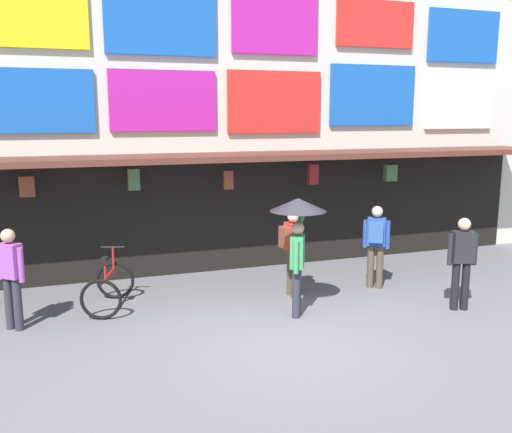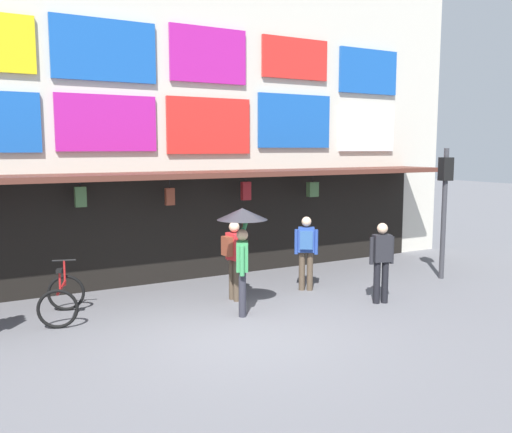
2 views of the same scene
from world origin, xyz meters
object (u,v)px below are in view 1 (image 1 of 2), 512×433
at_px(pedestrian_in_purple, 376,241).
at_px(pedestrian_in_white, 462,259).
at_px(pedestrian_in_green, 11,273).
at_px(bicycle_parked, 108,288).
at_px(pedestrian_in_yellow, 292,247).
at_px(pedestrian_with_umbrella, 298,224).

relative_size(pedestrian_in_purple, pedestrian_in_white, 1.00).
distance_m(pedestrian_in_green, pedestrian_in_purple, 6.71).
height_order(bicycle_parked, pedestrian_in_white, pedestrian_in_white).
height_order(pedestrian_in_green, pedestrian_in_yellow, same).
bearing_deg(pedestrian_in_white, pedestrian_in_green, 168.27).
bearing_deg(pedestrian_in_purple, pedestrian_in_yellow, 177.89).
distance_m(pedestrian_in_green, pedestrian_in_white, 7.66).
distance_m(pedestrian_in_white, pedestrian_with_umbrella, 3.05).
bearing_deg(pedestrian_in_white, bicycle_parked, 160.79).
xyz_separation_m(pedestrian_in_white, pedestrian_with_umbrella, (-2.90, 0.65, 0.69)).
height_order(pedestrian_in_green, pedestrian_in_purple, same).
bearing_deg(pedestrian_in_yellow, pedestrian_in_green, -178.83).
bearing_deg(pedestrian_in_green, pedestrian_in_white, -11.73).
xyz_separation_m(pedestrian_in_yellow, pedestrian_with_umbrella, (-0.31, -1.01, 0.66)).
relative_size(bicycle_parked, pedestrian_with_umbrella, 0.63).
relative_size(pedestrian_in_purple, pedestrian_with_umbrella, 0.81).
relative_size(pedestrian_in_white, pedestrian_with_umbrella, 0.81).
bearing_deg(pedestrian_in_yellow, pedestrian_in_white, -32.68).
bearing_deg(bicycle_parked, pedestrian_in_yellow, -7.12).
bearing_deg(pedestrian_in_yellow, bicycle_parked, 172.88).
relative_size(bicycle_parked, pedestrian_in_yellow, 0.79).
bearing_deg(pedestrian_with_umbrella, pedestrian_in_white, -12.57).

